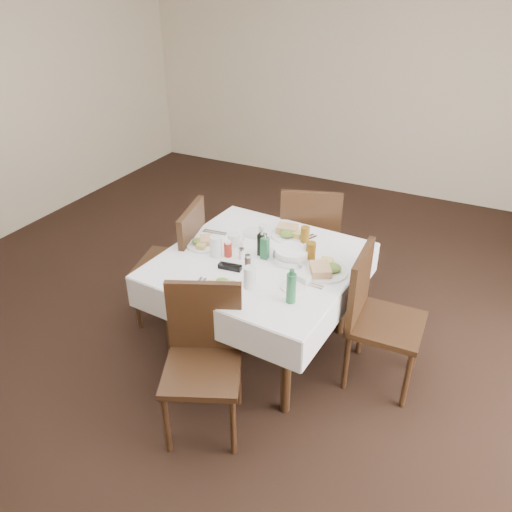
# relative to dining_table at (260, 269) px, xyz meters

# --- Properties ---
(ground_plane) EXTENTS (7.00, 7.00, 0.00)m
(ground_plane) POSITION_rel_dining_table_xyz_m (-0.18, -0.08, -0.68)
(ground_plane) COLOR black
(room_shell) EXTENTS (6.04, 7.04, 2.80)m
(room_shell) POSITION_rel_dining_table_xyz_m (-0.18, -0.08, 1.03)
(room_shell) COLOR beige
(room_shell) RESTS_ON ground
(dining_table) EXTENTS (1.35, 1.35, 0.76)m
(dining_table) POSITION_rel_dining_table_xyz_m (0.00, 0.00, 0.00)
(dining_table) COLOR black
(dining_table) RESTS_ON ground
(chair_north) EXTENTS (0.59, 0.59, 1.00)m
(chair_north) POSITION_rel_dining_table_xyz_m (0.06, 0.82, -0.11)
(chair_north) COLOR black
(chair_north) RESTS_ON ground
(chair_south) EXTENTS (0.58, 0.58, 0.93)m
(chair_south) POSITION_rel_dining_table_xyz_m (-0.00, -0.74, -0.14)
(chair_south) COLOR black
(chair_south) RESTS_ON ground
(chair_east) EXTENTS (0.47, 0.47, 0.96)m
(chair_east) POSITION_rel_dining_table_xyz_m (0.79, 0.07, -0.13)
(chair_east) COLOR black
(chair_east) RESTS_ON ground
(chair_west) EXTENTS (0.56, 0.56, 0.99)m
(chair_west) POSITION_rel_dining_table_xyz_m (-0.70, 0.05, -0.11)
(chair_west) COLOR black
(chair_west) RESTS_ON ground
(meal_north) EXTENTS (0.28, 0.28, 0.06)m
(meal_north) POSITION_rel_dining_table_xyz_m (0.05, 0.39, 0.11)
(meal_north) COLOR white
(meal_north) RESTS_ON dining_table
(meal_south) EXTENTS (0.25, 0.25, 0.06)m
(meal_south) POSITION_rel_dining_table_xyz_m (-0.04, -0.45, 0.11)
(meal_south) COLOR white
(meal_south) RESTS_ON dining_table
(meal_east) EXTENTS (0.30, 0.30, 0.07)m
(meal_east) POSITION_rel_dining_table_xyz_m (0.45, 0.03, 0.11)
(meal_east) COLOR white
(meal_east) RESTS_ON dining_table
(meal_west) EXTENTS (0.23, 0.23, 0.05)m
(meal_west) POSITION_rel_dining_table_xyz_m (-0.44, -0.01, 0.10)
(meal_west) COLOR white
(meal_west) RESTS_ON dining_table
(side_plate_a) EXTENTS (0.18, 0.18, 0.01)m
(side_plate_a) POSITION_rel_dining_table_xyz_m (-0.19, 0.31, 0.09)
(side_plate_a) COLOR white
(side_plate_a) RESTS_ON dining_table
(side_plate_b) EXTENTS (0.16, 0.16, 0.01)m
(side_plate_b) POSITION_rel_dining_table_xyz_m (0.33, -0.22, 0.09)
(side_plate_b) COLOR white
(side_plate_b) RESTS_ON dining_table
(water_n) EXTENTS (0.06, 0.06, 0.12)m
(water_n) POSITION_rel_dining_table_xyz_m (-0.10, 0.25, 0.14)
(water_n) COLOR silver
(water_n) RESTS_ON dining_table
(water_s) EXTENTS (0.07, 0.07, 0.14)m
(water_s) POSITION_rel_dining_table_xyz_m (0.09, -0.33, 0.15)
(water_s) COLOR silver
(water_s) RESTS_ON dining_table
(water_e) EXTENTS (0.06, 0.06, 0.11)m
(water_e) POSITION_rel_dining_table_xyz_m (0.29, 0.14, 0.14)
(water_e) COLOR silver
(water_e) RESTS_ON dining_table
(water_w) EXTENTS (0.08, 0.08, 0.15)m
(water_w) POSITION_rel_dining_table_xyz_m (-0.28, -0.10, 0.16)
(water_w) COLOR silver
(water_w) RESTS_ON dining_table
(iced_tea_a) EXTENTS (0.06, 0.06, 0.13)m
(iced_tea_a) POSITION_rel_dining_table_xyz_m (0.19, 0.34, 0.15)
(iced_tea_a) COLOR brown
(iced_tea_a) RESTS_ON dining_table
(iced_tea_b) EXTENTS (0.07, 0.07, 0.14)m
(iced_tea_b) POSITION_rel_dining_table_xyz_m (0.31, 0.12, 0.15)
(iced_tea_b) COLOR brown
(iced_tea_b) RESTS_ON dining_table
(bread_basket) EXTENTS (0.25, 0.25, 0.08)m
(bread_basket) POSITION_rel_dining_table_xyz_m (0.20, 0.08, 0.12)
(bread_basket) COLOR silver
(bread_basket) RESTS_ON dining_table
(oil_cruet_dark) EXTENTS (0.05, 0.05, 0.20)m
(oil_cruet_dark) POSITION_rel_dining_table_xyz_m (-0.01, 0.06, 0.17)
(oil_cruet_dark) COLOR black
(oil_cruet_dark) RESTS_ON dining_table
(oil_cruet_green) EXTENTS (0.05, 0.05, 0.20)m
(oil_cruet_green) POSITION_rel_dining_table_xyz_m (0.03, 0.02, 0.17)
(oil_cruet_green) COLOR #25663D
(oil_cruet_green) RESTS_ON dining_table
(ketchup_bottle) EXTENTS (0.05, 0.05, 0.12)m
(ketchup_bottle) POSITION_rel_dining_table_xyz_m (-0.21, -0.06, 0.14)
(ketchup_bottle) COLOR #A82618
(ketchup_bottle) RESTS_ON dining_table
(salt_shaker) EXTENTS (0.04, 0.04, 0.08)m
(salt_shaker) POSITION_rel_dining_table_xyz_m (-0.11, -0.06, 0.13)
(salt_shaker) COLOR white
(salt_shaker) RESTS_ON dining_table
(pepper_shaker) EXTENTS (0.04, 0.04, 0.09)m
(pepper_shaker) POSITION_rel_dining_table_xyz_m (-0.03, -0.12, 0.13)
(pepper_shaker) COLOR #3D2B20
(pepper_shaker) RESTS_ON dining_table
(coffee_mug) EXTENTS (0.13, 0.13, 0.10)m
(coffee_mug) POSITION_rel_dining_table_xyz_m (-0.24, 0.07, 0.13)
(coffee_mug) COLOR white
(coffee_mug) RESTS_ON dining_table
(sunglasses) EXTENTS (0.16, 0.07, 0.03)m
(sunglasses) POSITION_rel_dining_table_xyz_m (-0.12, -0.20, 0.10)
(sunglasses) COLOR black
(sunglasses) RESTS_ON dining_table
(green_bottle) EXTENTS (0.06, 0.06, 0.22)m
(green_bottle) POSITION_rel_dining_table_xyz_m (0.38, -0.36, 0.18)
(green_bottle) COLOR #25663D
(green_bottle) RESTS_ON dining_table
(sugar_caddy) EXTENTS (0.11, 0.08, 0.05)m
(sugar_caddy) POSITION_rel_dining_table_xyz_m (0.36, -0.14, 0.11)
(sugar_caddy) COLOR white
(sugar_caddy) RESTS_ON dining_table
(cutlery_n) EXTENTS (0.13, 0.21, 0.01)m
(cutlery_n) POSITION_rel_dining_table_xyz_m (0.17, 0.38, 0.09)
(cutlery_n) COLOR silver
(cutlery_n) RESTS_ON dining_table
(cutlery_s) EXTENTS (0.07, 0.20, 0.01)m
(cutlery_s) POSITION_rel_dining_table_xyz_m (-0.19, -0.47, 0.09)
(cutlery_s) COLOR silver
(cutlery_s) RESTS_ON dining_table
(cutlery_e) EXTENTS (0.17, 0.05, 0.01)m
(cutlery_e) POSITION_rel_dining_table_xyz_m (0.42, -0.15, 0.09)
(cutlery_e) COLOR silver
(cutlery_e) RESTS_ON dining_table
(cutlery_w) EXTENTS (0.19, 0.06, 0.01)m
(cutlery_w) POSITION_rel_dining_table_xyz_m (-0.46, 0.19, 0.09)
(cutlery_w) COLOR silver
(cutlery_w) RESTS_ON dining_table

